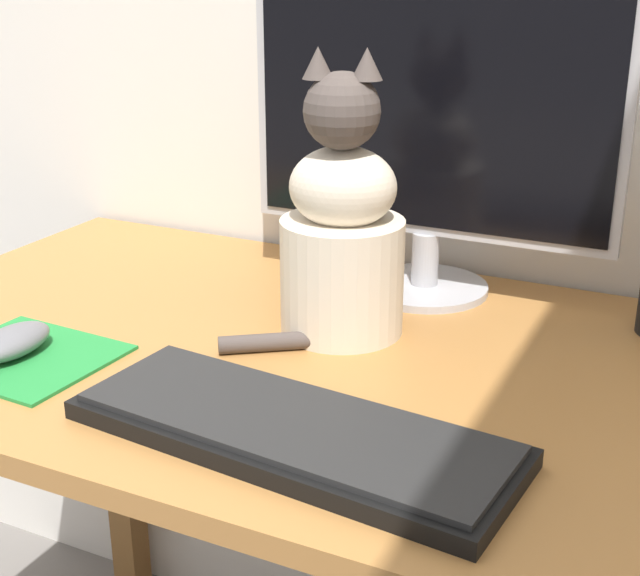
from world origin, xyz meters
TOP-DOWN VIEW (x-y plane):
  - desk at (0.00, 0.00)m, footprint 1.25×0.66m
  - monitor at (-0.00, 0.23)m, footprint 0.49×0.17m
  - keyboard at (0.02, -0.19)m, footprint 0.44×0.19m
  - mousepad_left at (-0.33, -0.16)m, footprint 0.19×0.17m
  - computer_mouse_left at (-0.34, -0.17)m, footprint 0.06×0.10m
  - cat at (-0.04, 0.06)m, footprint 0.19×0.22m

SIDE VIEW (x-z plane):
  - desk at x=0.00m, z-range 0.26..1.00m
  - mousepad_left at x=-0.33m, z-range 0.74..0.74m
  - keyboard at x=0.02m, z-range 0.73..0.76m
  - computer_mouse_left at x=-0.34m, z-range 0.74..0.77m
  - cat at x=-0.04m, z-range 0.69..1.02m
  - monitor at x=0.00m, z-range 0.75..1.18m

